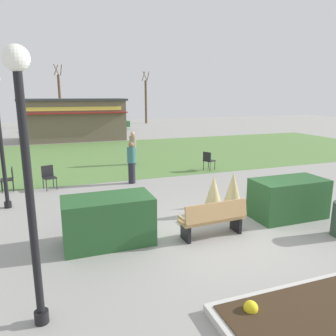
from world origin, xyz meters
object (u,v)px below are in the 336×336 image
Objects in this scene: food_kiosk at (74,119)px; tree_right_bg at (60,100)px; cafe_chair_center at (49,175)px; person_strolling at (133,148)px; cafe_chair_east at (9,177)px; tree_left_bg at (146,101)px; lamppost_near at (26,160)px; cafe_chair_west at (208,159)px; park_bench at (213,219)px; parked_car_center_slot at (108,123)px; parked_car_west_slot at (58,125)px; person_standing at (132,162)px.

tree_right_bg reaches higher than food_kiosk.
person_strolling is (4.08, 3.23, 0.33)m from cafe_chair_center.
tree_left_bg reaches higher than cafe_chair_east.
lamppost_near is 4.67× the size of cafe_chair_west.
park_bench is 7.11m from cafe_chair_center.
lamppost_near is at bearing -81.40° from cafe_chair_east.
person_strolling is at bearing -107.73° from tree_left_bg.
tree_right_bg reaches higher than parked_car_center_slot.
cafe_chair_east is 6.26m from person_strolling.
parked_car_west_slot is 4.74m from tree_right_bg.
food_kiosk reaches higher than parked_car_center_slot.
park_bench is 0.40× the size of parked_car_west_slot.
cafe_chair_east is 0.13× the size of tree_right_bg.
parked_car_center_slot is at bearing 61.29° from food_kiosk.
tree_right_bg is at bearing 87.32° from lamppost_near.
tree_right_bg reaches higher than cafe_chair_east.
person_strolling is at bearing 29.41° from cafe_chair_east.
parked_car_center_slot is (7.16, 20.84, 0.12)m from cafe_chair_east.
cafe_chair_east is at bearing -75.07° from person_standing.
cafe_chair_east is at bearing -176.25° from cafe_chair_west.
cafe_chair_center is 21.79m from parked_car_center_slot.
cafe_chair_center is at bearing 122.91° from park_bench.
person_standing is 0.39× the size of parked_car_center_slot.
cafe_chair_west is at bearing 5.73° from cafe_chair_center.
tree_right_bg is (-5.71, 24.40, 2.44)m from cafe_chair_west.
food_kiosk is 14.34m from cafe_chair_west.
parked_car_center_slot is (4.90, -0.01, 0.00)m from parked_car_west_slot.
cafe_chair_west is 26.50m from tree_left_bg.
parked_car_center_slot reaches higher than cafe_chair_east.
parked_car_center_slot is 0.65× the size of tree_right_bg.
person_strolling is at bearing 88.63° from park_bench.
food_kiosk is at bearing -86.89° from tree_right_bg.
parked_car_center_slot is at bearing 74.57° from cafe_chair_center.
cafe_chair_center is at bearing -92.44° from parked_car_west_slot.
person_strolling is at bearing 69.15° from lamppost_near.
person_standing is at bearing -85.36° from food_kiosk.
lamppost_near is 11.44m from cafe_chair_west.
person_standing is 28.37m from tree_left_bg.
person_strolling reaches higher than cafe_chair_east.
park_bench is at bearing 25.40° from lamppost_near.
parked_car_center_slot is at bearing 71.05° from cafe_chair_east.
food_kiosk reaches higher than cafe_chair_west.
parked_car_center_slot is at bearing -89.92° from person_strolling.
parked_car_west_slot is 1.01× the size of parked_car_center_slot.
lamppost_near is 0.95× the size of parked_car_west_slot.
park_bench is 27.04m from parked_car_center_slot.
person_standing reaches higher than cafe_chair_center.
cafe_chair_east is 22.04m from parked_car_center_slot.
park_bench is 31.28m from tree_right_bg.
parked_car_west_slot is (-2.97, 26.98, 0.16)m from park_bench.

